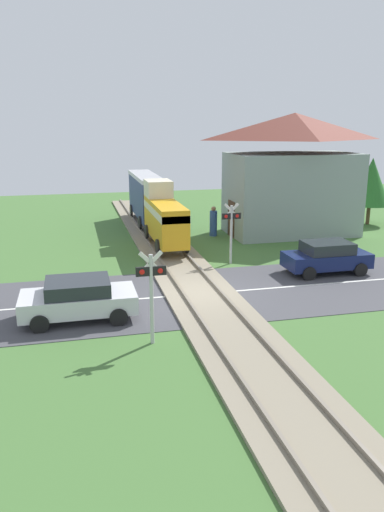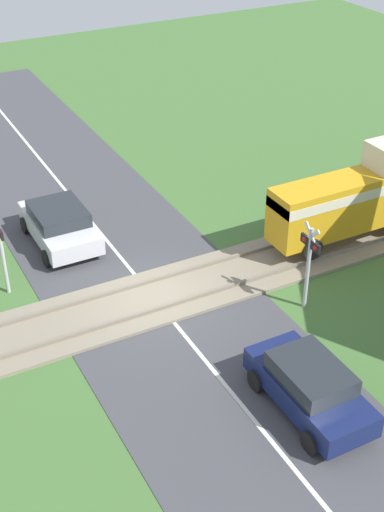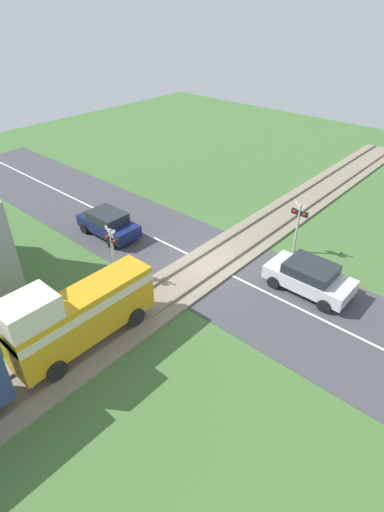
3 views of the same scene
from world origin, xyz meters
The scene contains 7 objects.
ground_plane centered at (0.00, 0.00, 0.00)m, with size 60.00×60.00×0.00m, color #426B33.
road_surface centered at (0.00, 0.00, 0.01)m, with size 48.00×6.40×0.02m.
track_bed centered at (0.00, 0.00, 0.07)m, with size 2.80×48.00×0.24m.
car_near_crossing centered at (-4.61, -1.44, 0.74)m, with size 3.84×2.02×1.39m.
car_far_side centered at (6.13, 1.44, 0.75)m, with size 3.73×1.79×1.42m.
crossing_signal_west_approach centered at (-2.50, -3.92, 1.86)m, with size 0.90×0.18×2.89m.
crossing_signal_east_approach centered at (2.50, 3.92, 1.86)m, with size 0.90×0.18×2.89m.
Camera 3 is at (-10.27, 12.90, 11.39)m, focal length 28.00 mm.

